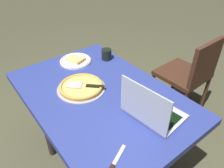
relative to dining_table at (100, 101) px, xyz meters
name	(u,v)px	position (x,y,z in m)	size (l,w,h in m)	color
ground_plane	(102,158)	(0.00, 0.00, -0.64)	(12.00, 12.00, 0.00)	#474732
dining_table	(100,101)	(0.00, 0.00, 0.00)	(1.26, 0.85, 0.71)	navy
laptop	(151,110)	(-0.37, -0.10, 0.13)	(0.34, 0.27, 0.25)	#AEB8C9
pizza_plate	(76,60)	(0.46, -0.09, 0.09)	(0.25, 0.25, 0.04)	white
pizza_tray	(81,87)	(0.11, 0.07, 0.09)	(0.33, 0.33, 0.04)	#9D9BA1
table_knife	(113,166)	(-0.49, 0.26, 0.08)	(0.11, 0.20, 0.01)	beige
drink_cup	(106,54)	(0.34, -0.31, 0.12)	(0.08, 0.08, 0.09)	black
chair_near	(190,73)	(-0.05, -1.00, -0.14)	(0.43, 0.43, 0.86)	#3F2519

